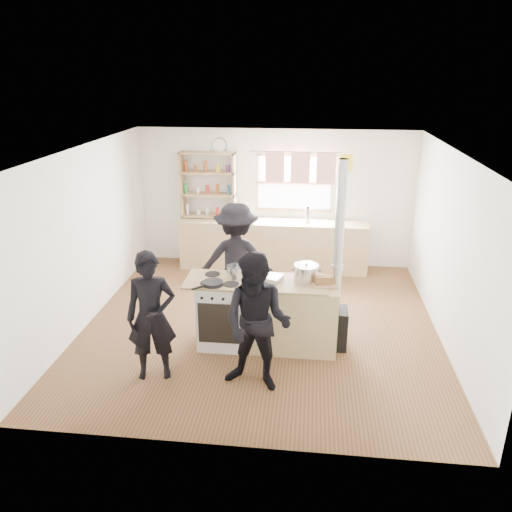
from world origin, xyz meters
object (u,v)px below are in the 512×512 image
stockpot_stove (235,272)px  flue_heater (335,302)px  cooking_island (267,314)px  stockpot_counter (306,273)px  skillet_greens (213,283)px  thermos (308,215)px  bread_board (324,281)px  person_near_left (151,317)px  roast_tray (269,277)px  person_far (237,260)px  person_near_right (257,323)px

stockpot_stove → flue_heater: 1.35m
flue_heater → cooking_island: bearing=-175.3°
stockpot_counter → skillet_greens: bearing=-166.2°
cooking_island → stockpot_stove: size_ratio=8.79×
thermos → bread_board: thermos is taller
cooking_island → person_near_left: (-1.27, -0.85, 0.32)m
cooking_island → roast_tray: bearing=69.6°
roast_tray → bread_board: size_ratio=1.18×
cooking_island → skillet_greens: skillet_greens is taller
person_far → roast_tray: bearing=119.7°
skillet_greens → cooking_island: bearing=16.0°
flue_heater → stockpot_stove: bearing=179.5°
skillet_greens → person_near_right: 0.99m
cooking_island → person_near_right: (-0.03, -0.93, 0.36)m
thermos → flue_heater: (0.41, -2.70, -0.40)m
person_near_left → person_far: person_far is taller
thermos → stockpot_counter: bearing=-89.6°
skillet_greens → stockpot_counter: 1.20m
thermos → stockpot_counter: (0.02, -2.68, -0.01)m
stockpot_stove → stockpot_counter: stockpot_counter is taller
stockpot_stove → person_near_left: size_ratio=0.14×
person_far → stockpot_stove: bearing=93.4°
cooking_island → stockpot_counter: bearing=10.6°
skillet_greens → flue_heater: flue_heater is taller
thermos → stockpot_stove: bearing=-108.5°
stockpot_stove → person_near_right: bearing=-68.6°
skillet_greens → stockpot_stove: size_ratio=1.62×
cooking_island → flue_heater: flue_heater is taller
person_near_right → skillet_greens: bearing=143.8°
cooking_island → bread_board: 0.88m
skillet_greens → bread_board: bearing=6.4°
thermos → person_far: 2.15m
person_near_left → stockpot_counter: bearing=15.6°
cooking_island → stockpot_counter: (0.49, 0.09, 0.57)m
flue_heater → person_near_right: bearing=-132.1°
thermos → stockpot_stove: size_ratio=1.28×
thermos → bread_board: (0.25, -2.81, -0.06)m
stockpot_counter → thermos: bearing=90.4°
cooking_island → stockpot_stove: 0.70m
cooking_island → person_near_right: size_ratio=1.20×
skillet_greens → bread_board: bread_board is taller
person_near_right → person_near_left: bearing=-171.0°
person_near_right → roast_tray: bearing=99.9°
bread_board → person_near_right: bearing=-129.8°
thermos → person_near_left: size_ratio=0.18×
roast_tray → stockpot_stove: (-0.45, 0.03, 0.04)m
skillet_greens → stockpot_counter: stockpot_counter is taller
stockpot_counter → flue_heater: flue_heater is taller
stockpot_stove → person_near_left: 1.28m
thermos → bread_board: size_ratio=0.90×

